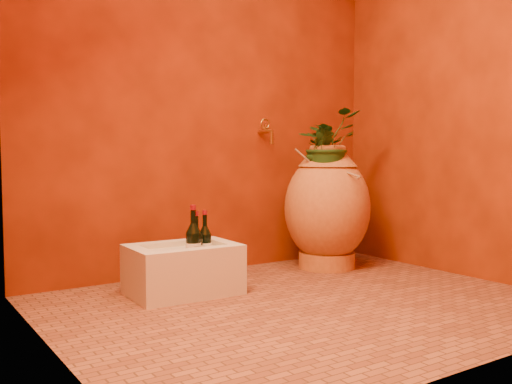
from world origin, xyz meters
TOP-DOWN VIEW (x-y plane):
  - floor at (0.00, 0.00)m, footprint 2.50×2.50m
  - wall_back at (0.00, 1.00)m, footprint 2.50×0.02m
  - wall_left at (-1.25, 0.00)m, footprint 0.02×2.00m
  - wall_right at (1.25, 0.00)m, footprint 0.02×2.00m
  - amphora at (0.69, 0.65)m, footprint 0.68×0.68m
  - stone_basin at (-0.43, 0.54)m, footprint 0.59×0.41m
  - wine_bottle_a at (-0.37, 0.50)m, footprint 0.07×0.07m
  - wine_bottle_b at (-0.29, 0.54)m, footprint 0.07×0.07m
  - wine_bottle_c at (-0.39, 0.49)m, footprint 0.08×0.08m
  - wall_tap at (0.38, 0.91)m, footprint 0.08×0.16m
  - plant_main at (0.66, 0.62)m, footprint 0.45×0.41m
  - plant_side at (0.60, 0.62)m, footprint 0.23×0.23m

SIDE VIEW (x-z plane):
  - floor at x=0.00m, z-range 0.00..0.00m
  - stone_basin at x=-0.43m, z-range -0.01..0.26m
  - wine_bottle_b at x=-0.29m, z-range 0.10..0.41m
  - wine_bottle_a at x=-0.37m, z-range 0.10..0.41m
  - wine_bottle_c at x=-0.39m, z-range 0.10..0.44m
  - amphora at x=0.69m, z-range 0.00..0.82m
  - plant_side at x=0.60m, z-range 0.61..0.94m
  - plant_main at x=0.66m, z-range 0.60..1.05m
  - wall_tap at x=0.38m, z-range 0.83..1.01m
  - wall_back at x=0.00m, z-range 0.00..2.50m
  - wall_left at x=-1.25m, z-range 0.00..2.50m
  - wall_right at x=1.25m, z-range 0.00..2.50m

